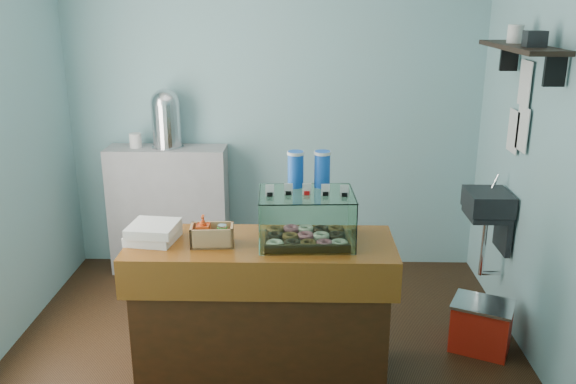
{
  "coord_description": "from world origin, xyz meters",
  "views": [
    {
      "loc": [
        0.24,
        -3.62,
        2.28
      ],
      "look_at": [
        0.16,
        -0.15,
        1.18
      ],
      "focal_mm": 38.0,
      "sensor_mm": 36.0,
      "label": 1
    }
  ],
  "objects_px": {
    "coffee_urn": "(166,117)",
    "counter": "(262,308)",
    "display_case": "(307,214)",
    "red_cooler": "(481,326)"
  },
  "relations": [
    {
      "from": "display_case",
      "to": "coffee_urn",
      "type": "distance_m",
      "value": 1.95
    },
    {
      "from": "coffee_urn",
      "to": "counter",
      "type": "bearing_deg",
      "value": -60.88
    },
    {
      "from": "coffee_urn",
      "to": "display_case",
      "type": "bearing_deg",
      "value": -53.11
    },
    {
      "from": "coffee_urn",
      "to": "red_cooler",
      "type": "height_order",
      "value": "coffee_urn"
    },
    {
      "from": "counter",
      "to": "coffee_urn",
      "type": "height_order",
      "value": "coffee_urn"
    },
    {
      "from": "counter",
      "to": "display_case",
      "type": "height_order",
      "value": "display_case"
    },
    {
      "from": "display_case",
      "to": "coffee_urn",
      "type": "height_order",
      "value": "coffee_urn"
    },
    {
      "from": "counter",
      "to": "coffee_urn",
      "type": "distance_m",
      "value": 2.03
    },
    {
      "from": "display_case",
      "to": "coffee_urn",
      "type": "bearing_deg",
      "value": 124.33
    },
    {
      "from": "counter",
      "to": "display_case",
      "type": "xyz_separation_m",
      "value": [
        0.27,
        0.05,
        0.61
      ]
    }
  ]
}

